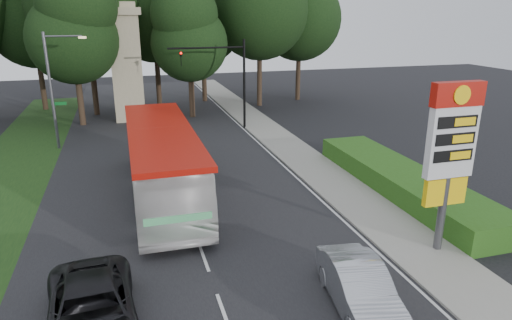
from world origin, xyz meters
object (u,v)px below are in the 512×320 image
object	(u,v)px
gas_station_pylon	(451,146)
traffic_signal_mast	(228,72)
suv_charcoal	(92,312)
transit_bus	(162,163)
monument	(126,62)
streetlight_signs	(54,86)
sedan_silver	(360,288)

from	to	relation	value
gas_station_pylon	traffic_signal_mast	size ratio (longest dim) A/B	0.95
suv_charcoal	transit_bus	bearing A→B (deg)	69.32
monument	suv_charcoal	xyz separation A→B (m)	(-1.95, -29.40, -4.32)
streetlight_signs	suv_charcoal	distance (m)	21.93
transit_bus	suv_charcoal	bearing A→B (deg)	-106.55
sedan_silver	suv_charcoal	size ratio (longest dim) A/B	0.83
streetlight_signs	transit_bus	distance (m)	12.97
sedan_silver	streetlight_signs	bearing A→B (deg)	124.31
monument	suv_charcoal	distance (m)	29.78
transit_bus	monument	bearing A→B (deg)	93.45
streetlight_signs	sedan_silver	size ratio (longest dim) A/B	1.69
traffic_signal_mast	transit_bus	bearing A→B (deg)	-116.54
monument	transit_bus	world-z (taller)	monument
traffic_signal_mast	suv_charcoal	xyz separation A→B (m)	(-9.63, -23.40, -3.89)
transit_bus	sedan_silver	bearing A→B (deg)	-65.55
transit_bus	sedan_silver	size ratio (longest dim) A/B	2.80
transit_bus	sedan_silver	world-z (taller)	transit_bus
monument	suv_charcoal	world-z (taller)	monument
traffic_signal_mast	transit_bus	xyz separation A→B (m)	(-6.56, -13.13, -2.83)
streetlight_signs	monument	world-z (taller)	monument
traffic_signal_mast	sedan_silver	world-z (taller)	traffic_signal_mast
gas_station_pylon	suv_charcoal	xyz separation A→B (m)	(-13.15, -1.39, -3.66)
traffic_signal_mast	transit_bus	world-z (taller)	traffic_signal_mast
streetlight_signs	sedan_silver	distance (m)	25.46
transit_bus	streetlight_signs	bearing A→B (deg)	118.83
gas_station_pylon	sedan_silver	bearing A→B (deg)	-152.84
gas_station_pylon	transit_bus	bearing A→B (deg)	138.63
gas_station_pylon	monument	world-z (taller)	monument
streetlight_signs	sedan_silver	bearing A→B (deg)	-63.43
transit_bus	traffic_signal_mast	bearing A→B (deg)	63.55
gas_station_pylon	transit_bus	size ratio (longest dim) A/B	0.52
traffic_signal_mast	sedan_silver	bearing A→B (deg)	-93.26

